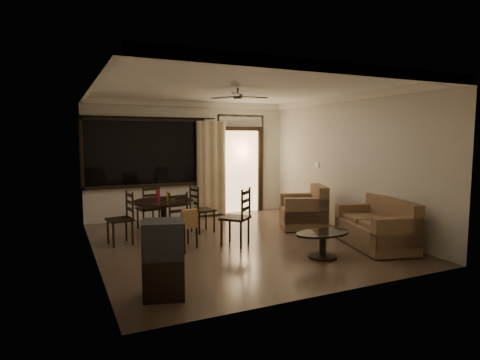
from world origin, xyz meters
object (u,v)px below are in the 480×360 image
dining_chair_east (202,218)px  dining_chair_west (121,229)px  dining_chair_south (184,230)px  sofa (378,228)px  coffee_table (323,241)px  dining_table (164,208)px  side_chair (236,228)px  tv_cabinet (164,259)px  dining_chair_north (149,217)px  armchair (306,211)px

dining_chair_east → dining_chair_west: bearing=90.0°
dining_chair_east → dining_chair_south: same height
sofa → dining_chair_west: bearing=167.7°
coffee_table → dining_table: bearing=130.2°
dining_table → coffee_table: bearing=-49.8°
side_chair → tv_cabinet: bearing=2.3°
dining_chair_west → dining_chair_south: bearing=44.3°
dining_table → dining_chair_south: dining_chair_south is taller
dining_chair_east → side_chair: bearing=-179.4°
dining_chair_north → tv_cabinet: dining_chair_north is taller
tv_cabinet → dining_chair_north: bearing=96.7°
dining_chair_north → sofa: size_ratio=0.55×
tv_cabinet → sofa: bearing=24.9°
tv_cabinet → armchair: size_ratio=0.80×
dining_chair_north → armchair: (3.06, -1.25, 0.09)m
dining_chair_south → tv_cabinet: dining_chair_south is taller
dining_chair_south → armchair: dining_chair_south is taller
dining_chair_south → coffee_table: size_ratio=1.01×
dining_chair_west → armchair: size_ratio=0.81×
dining_chair_east → dining_chair_south: 1.20m
sofa → coffee_table: sofa is taller
armchair → dining_chair_north: bearing=-179.2°
dining_chair_south → armchair: bearing=-1.7°
dining_chair_west → dining_chair_east: 1.67m
dining_chair_east → dining_chair_north: size_ratio=1.00×
dining_chair_north → dining_table: bearing=90.1°
dining_chair_west → sofa: bearing=53.7°
dining_chair_west → coffee_table: bearing=42.6°
tv_cabinet → sofa: 4.04m
sofa → side_chair: side_chair is taller
dining_chair_east → tv_cabinet: bearing=143.5°
dining_chair_east → tv_cabinet: size_ratio=1.02×
dining_chair_west → side_chair: side_chair is taller
dining_chair_north → coffee_table: 3.77m
dining_chair_west → tv_cabinet: size_ratio=1.02×
armchair → coffee_table: size_ratio=1.24×
dining_chair_east → side_chair: side_chair is taller
dining_table → sofa: bearing=-34.2°
coffee_table → side_chair: side_chair is taller
dining_table → armchair: dining_table is taller
dining_chair_north → coffee_table: dining_chair_north is taller
dining_chair_north → side_chair: 2.19m
sofa → side_chair: bearing=167.5°
tv_cabinet → armchair: bearing=49.0°
dining_chair_north → sofa: (3.40, -3.00, 0.05)m
dining_chair_west → sofa: 4.60m
dining_table → dining_chair_north: (-0.13, 0.77, -0.29)m
sofa → dining_chair_south: bearing=171.0°
dining_table → sofa: 3.96m
dining_table → side_chair: bearing=-46.1°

